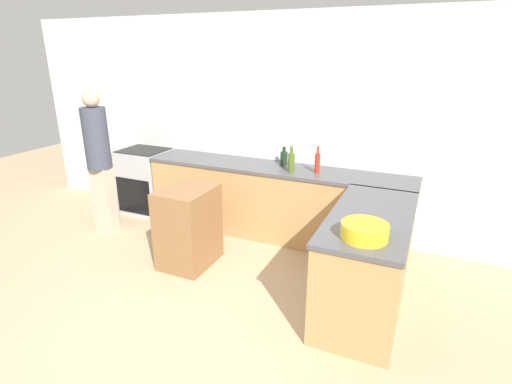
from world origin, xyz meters
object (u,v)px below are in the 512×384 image
mixing_bowl (364,231)px  olive_oil_bottle (291,162)px  range_oven (146,181)px  island_table (188,227)px  person_by_range (99,158)px  wine_bottle_dark (284,158)px  hot_sauce_bottle (317,162)px

mixing_bowl → olive_oil_bottle: size_ratio=1.16×
range_oven → island_table: (1.43, -1.06, -0.02)m
mixing_bowl → person_by_range: person_by_range is taller
island_table → wine_bottle_dark: 1.47m
mixing_bowl → person_by_range: bearing=167.5°
mixing_bowl → range_oven: bearing=155.2°
hot_sauce_bottle → olive_oil_bottle: bearing=-163.2°
mixing_bowl → wine_bottle_dark: size_ratio=1.56×
mixing_bowl → person_by_range: size_ratio=0.20×
island_table → mixing_bowl: bearing=-14.4°
island_table → hot_sauce_bottle: 1.63m
person_by_range → wine_bottle_dark: bearing=23.8°
range_oven → olive_oil_bottle: bearing=-3.2°
hot_sauce_bottle → range_oven: bearing=179.1°
person_by_range → olive_oil_bottle: bearing=16.4°
hot_sauce_bottle → olive_oil_bottle: 0.30m
island_table → mixing_bowl: mixing_bowl is taller
wine_bottle_dark → person_by_range: (-2.11, -0.93, -0.00)m
hot_sauce_bottle → island_table: bearing=-138.1°
island_table → mixing_bowl: size_ratio=2.47×
hot_sauce_bottle → mixing_bowl: bearing=-62.0°
hot_sauce_bottle → wine_bottle_dark: size_ratio=1.39×
island_table → hot_sauce_bottle: bearing=41.9°
mixing_bowl → person_by_range: 3.47m
range_oven → island_table: 1.77m
range_oven → hot_sauce_bottle: size_ratio=2.92×
olive_oil_bottle → mixing_bowl: bearing=-52.5°
range_oven → island_table: size_ratio=1.05×
island_table → person_by_range: bearing=170.0°
hot_sauce_bottle → person_by_range: (-2.58, -0.76, -0.04)m
mixing_bowl → person_by_range: (-3.39, 0.75, 0.03)m
olive_oil_bottle → person_by_range: bearing=-163.6°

